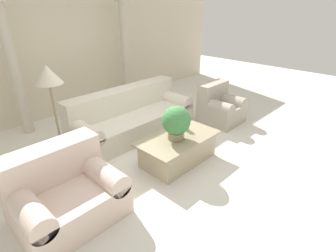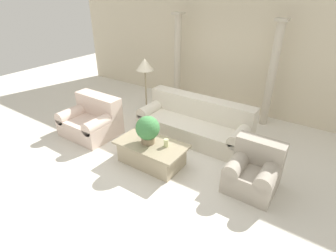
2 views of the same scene
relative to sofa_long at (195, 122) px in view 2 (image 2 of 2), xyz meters
name	(u,v)px [view 2 (image 2 of 2)]	position (x,y,z in m)	size (l,w,h in m)	color
ground_plane	(159,152)	(-0.27, -1.00, -0.33)	(16.00, 16.00, 0.00)	silver
wall_back	(225,48)	(-0.27, 1.95, 1.27)	(10.00, 0.06, 3.20)	beige
sofa_long	(195,122)	(0.00, 0.00, 0.00)	(2.47, 0.96, 0.85)	beige
loveseat	(92,119)	(-1.99, -1.20, 0.01)	(1.16, 0.96, 0.85)	beige
coffee_table	(151,153)	(-0.17, -1.37, -0.11)	(1.31, 0.73, 0.43)	tan
potted_plant	(148,129)	(-0.23, -1.38, 0.39)	(0.44, 0.44, 0.53)	#937F60
pillar_candle	(166,143)	(0.12, -1.30, 0.17)	(0.09, 0.09, 0.15)	beige
floor_lamp	(145,68)	(-1.42, 0.06, 0.99)	(0.41, 0.41, 1.54)	gray
column_left	(178,59)	(-1.43, 1.49, 0.91)	(0.27, 0.27, 2.43)	beige
column_right	(272,74)	(1.10, 1.49, 0.91)	(0.27, 0.27, 2.43)	beige
armchair	(254,170)	(1.63, -0.96, 0.01)	(0.78, 0.78, 0.82)	#ADA393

